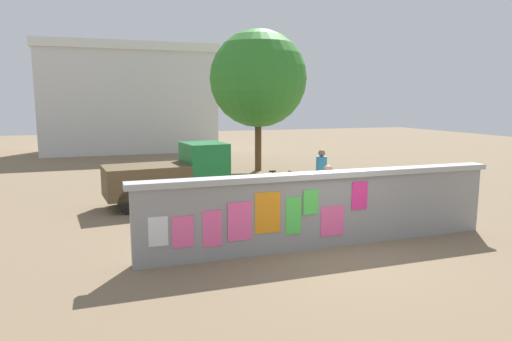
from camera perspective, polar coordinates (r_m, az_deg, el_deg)
ground at (r=17.40m, az=-3.71°, el=-1.64°), size 60.00×60.00×0.00m
poster_wall at (r=9.90m, az=8.62°, el=-4.72°), size 8.31×0.42×1.63m
auto_rickshaw_truck at (r=13.95m, az=-10.37°, el=-0.60°), size 3.74×1.87×1.85m
motorcycle at (r=11.93m, az=1.12°, el=-4.17°), size 1.88×0.68×0.87m
bicycle_near at (r=14.49m, az=2.64°, el=-2.27°), size 1.71×0.44×0.95m
bicycle_far at (r=12.97m, az=16.60°, el=-3.93°), size 1.67×0.54×0.95m
person_walking at (r=14.46m, az=8.21°, el=0.13°), size 0.48×0.48×1.62m
person_bystander at (r=11.02m, az=9.00°, el=-2.57°), size 0.44×0.44×1.62m
tree_roadside at (r=20.45m, az=0.28°, el=11.44°), size 4.29×4.29×6.25m
building_background at (r=29.63m, az=-15.61°, el=8.72°), size 10.53×4.64×6.54m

